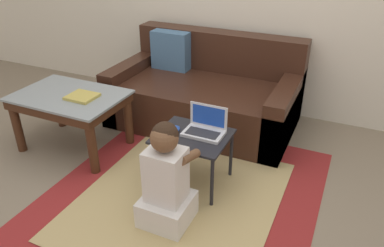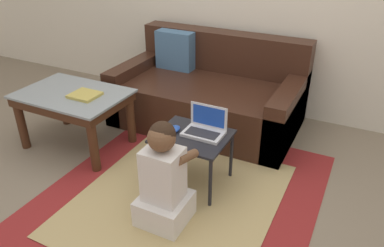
# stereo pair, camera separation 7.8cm
# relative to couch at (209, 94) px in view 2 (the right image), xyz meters

# --- Properties ---
(ground_plane) EXTENTS (16.00, 16.00, 0.00)m
(ground_plane) POSITION_rel_couch_xyz_m (0.24, -1.17, -0.27)
(ground_plane) COLOR #7F705B
(area_rug) EXTENTS (1.76, 2.00, 0.01)m
(area_rug) POSITION_rel_couch_xyz_m (0.29, -1.14, -0.27)
(area_rug) COLOR maroon
(area_rug) RESTS_ON ground_plane
(couch) EXTENTS (1.62, 0.93, 0.77)m
(couch) POSITION_rel_couch_xyz_m (0.00, 0.00, 0.00)
(couch) COLOR #381E14
(couch) RESTS_ON ground_plane
(coffee_table) EXTENTS (0.85, 0.58, 0.47)m
(coffee_table) POSITION_rel_couch_xyz_m (-0.79, -0.88, 0.12)
(coffee_table) COLOR gray
(coffee_table) RESTS_ON ground_plane
(laptop_desk) EXTENTS (0.49, 0.42, 0.39)m
(laptop_desk) POSITION_rel_couch_xyz_m (0.29, -0.93, 0.07)
(laptop_desk) COLOR black
(laptop_desk) RESTS_ON ground_plane
(laptop) EXTENTS (0.27, 0.18, 0.19)m
(laptop) POSITION_rel_couch_xyz_m (0.36, -0.87, 0.15)
(laptop) COLOR silver
(laptop) RESTS_ON laptop_desk
(computer_mouse) EXTENTS (0.08, 0.11, 0.03)m
(computer_mouse) POSITION_rel_couch_xyz_m (0.16, -0.93, 0.13)
(computer_mouse) COLOR #234CB2
(computer_mouse) RESTS_ON laptop_desk
(person_seated) EXTENTS (0.30, 0.37, 0.69)m
(person_seated) POSITION_rel_couch_xyz_m (0.32, -1.35, 0.03)
(person_seated) COLOR silver
(person_seated) RESTS_ON ground_plane
(book_on_table) EXTENTS (0.22, 0.19, 0.02)m
(book_on_table) POSITION_rel_couch_xyz_m (-0.65, -0.89, 0.21)
(book_on_table) COLOR tan
(book_on_table) RESTS_ON coffee_table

